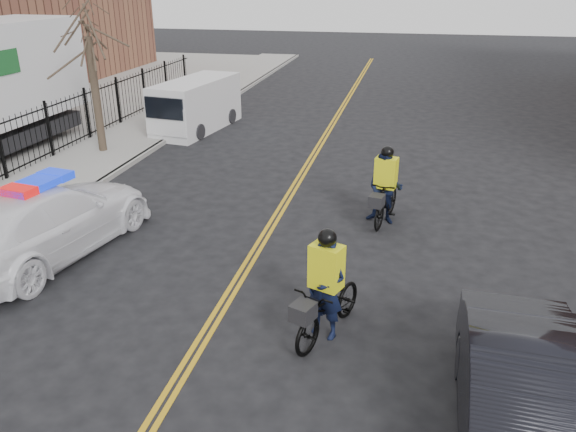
# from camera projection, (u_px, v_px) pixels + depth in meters

# --- Properties ---
(ground) EXTENTS (120.00, 120.00, 0.00)m
(ground) POSITION_uv_depth(u_px,v_px,m) (204.00, 337.00, 10.21)
(ground) COLOR black
(ground) RESTS_ON ground
(center_line_left) EXTENTS (0.10, 60.00, 0.01)m
(center_line_left) POSITION_uv_depth(u_px,v_px,m) (292.00, 187.00, 17.40)
(center_line_left) COLOR gold
(center_line_left) RESTS_ON ground
(center_line_right) EXTENTS (0.10, 60.00, 0.01)m
(center_line_right) POSITION_uv_depth(u_px,v_px,m) (297.00, 188.00, 17.37)
(center_line_right) COLOR gold
(center_line_right) RESTS_ON ground
(sidewalk) EXTENTS (3.00, 60.00, 0.15)m
(sidewalk) POSITION_uv_depth(u_px,v_px,m) (76.00, 169.00, 18.84)
(sidewalk) COLOR gray
(sidewalk) RESTS_ON ground
(curb) EXTENTS (0.20, 60.00, 0.15)m
(curb) POSITION_uv_depth(u_px,v_px,m) (117.00, 172.00, 18.54)
(curb) COLOR gray
(curb) RESTS_ON ground
(iron_fence) EXTENTS (0.12, 28.00, 2.00)m
(iron_fence) POSITION_uv_depth(u_px,v_px,m) (31.00, 140.00, 18.77)
(iron_fence) COLOR black
(iron_fence) RESTS_ON ground
(street_tree) EXTENTS (3.20, 3.20, 4.80)m
(street_tree) POSITION_uv_depth(u_px,v_px,m) (90.00, 55.00, 19.29)
(street_tree) COLOR #32261E
(street_tree) RESTS_ON sidewalk
(police_cruiser) EXTENTS (3.23, 6.16, 1.86)m
(police_cruiser) POSITION_uv_depth(u_px,v_px,m) (45.00, 221.00, 12.93)
(police_cruiser) COLOR white
(police_cruiser) RESTS_ON ground
(dark_sedan) EXTENTS (1.83, 4.85, 1.58)m
(dark_sedan) POSITION_uv_depth(u_px,v_px,m) (527.00, 407.00, 7.45)
(dark_sedan) COLOR black
(dark_sedan) RESTS_ON ground
(cargo_van) EXTENTS (2.48, 5.17, 2.08)m
(cargo_van) POSITION_uv_depth(u_px,v_px,m) (195.00, 106.00, 23.49)
(cargo_van) COLOR silver
(cargo_van) RESTS_ON ground
(cyclist_near) EXTENTS (1.48, 2.28, 2.11)m
(cyclist_near) POSITION_uv_depth(u_px,v_px,m) (325.00, 299.00, 10.02)
(cyclist_near) COLOR black
(cyclist_near) RESTS_ON ground
(cyclist_far) EXTENTS (1.06, 2.14, 2.09)m
(cyclist_far) POSITION_uv_depth(u_px,v_px,m) (384.00, 193.00, 14.67)
(cyclist_far) COLOR black
(cyclist_far) RESTS_ON ground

